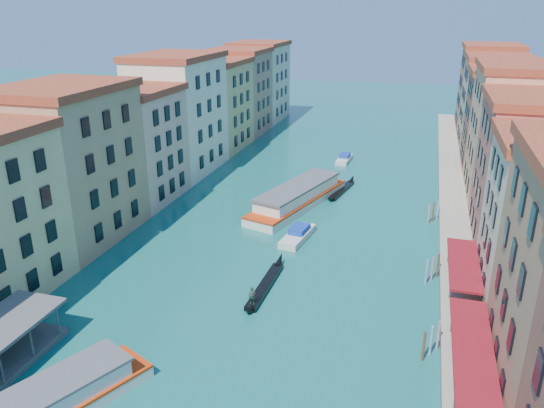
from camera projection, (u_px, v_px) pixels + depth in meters
The scene contains 10 objects.
left_bank_palazzos at pixel (162, 125), 89.80m from camera, with size 12.80×128.40×21.00m.
right_bank_palazzos at pixel (519, 148), 75.42m from camera, with size 12.80×128.40×21.00m.
quay at pixel (453, 203), 80.78m from camera, with size 4.00×140.00×1.00m, color gray.
restaurant_awnings at pixel (473, 352), 42.13m from camera, with size 3.20×44.55×3.12m.
mooring_poles_right at pixel (431, 325), 48.75m from camera, with size 1.44×54.24×3.20m.
vaporetto_far at pixel (298, 197), 80.58m from camera, with size 11.25×23.15×3.36m.
gondola_fore at pixel (265, 284), 57.51m from camera, with size 1.40×13.40×2.68m.
gondola_far at pixel (342, 189), 87.24m from camera, with size 3.12×12.71×1.81m.
motorboat_mid at pixel (298, 234), 69.54m from camera, with size 3.42×7.93×1.59m.
motorboat_far at pixel (344, 158), 104.03m from camera, with size 2.54×6.94×1.42m.
Camera 1 is at (16.67, -15.31, 28.94)m, focal length 35.00 mm.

